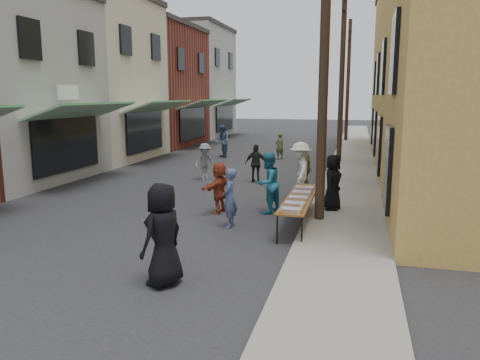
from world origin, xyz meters
The scene contains 27 objects.
ground centered at (0.00, 0.00, 0.00)m, with size 120.00×120.00×0.00m, color #28282B.
sidewalk centered at (5.00, 15.00, 0.05)m, with size 2.20×60.00×0.10m, color gray.
storefront_row centered at (-10.00, 14.96, 4.12)m, with size 8.00×37.00×9.00m.
utility_pole_near centered at (4.30, 3.00, 4.50)m, with size 0.26×0.26×9.00m, color #2D2116.
utility_pole_mid centered at (4.30, 15.00, 4.50)m, with size 0.26×0.26×9.00m, color #2D2116.
utility_pole_far centered at (4.30, 27.00, 4.50)m, with size 0.26×0.26×9.00m, color #2D2116.
serving_table centered at (3.79, 2.68, 0.71)m, with size 0.70×4.00×0.75m.
catering_tray_sausage centered at (3.79, 1.03, 0.79)m, with size 0.50×0.33×0.08m, color maroon.
catering_tray_foil_b centered at (3.79, 1.68, 0.79)m, with size 0.50×0.33×0.08m, color #B2B2B7.
catering_tray_buns centered at (3.79, 2.38, 0.79)m, with size 0.50×0.33×0.08m, color tan.
catering_tray_foil_d centered at (3.79, 3.08, 0.79)m, with size 0.50×0.33×0.08m, color #B2B2B7.
catering_tray_buns_end centered at (3.79, 3.78, 0.79)m, with size 0.50×0.33×0.08m, color tan.
condiment_jar_a centered at (3.57, 0.73, 0.79)m, with size 0.07×0.07×0.08m, color #A57F26.
condiment_jar_b centered at (3.57, 0.83, 0.79)m, with size 0.07×0.07×0.08m, color #A57F26.
condiment_jar_c centered at (3.57, 0.93, 0.79)m, with size 0.07×0.07×0.08m, color #A57F26.
cup_stack centered at (3.99, 0.78, 0.81)m, with size 0.08×0.08×0.12m, color tan.
guest_front_a centered at (1.88, -2.11, 0.96)m, with size 0.94×0.61×1.92m, color black.
guest_front_b centered at (2.02, 1.93, 0.79)m, with size 0.58×0.38×1.58m, color #435582.
guest_front_c centered at (2.71, 3.68, 0.91)m, with size 0.88×0.69×1.82m, color teal.
guest_front_d centered at (3.40, 5.86, 0.97)m, with size 1.25×0.72×1.94m, color white.
guest_front_e centered at (3.40, 7.02, 0.88)m, with size 1.04×0.43×1.77m, color #515B35.
guest_queue_back centered at (1.29, 3.36, 0.76)m, with size 1.41×0.45×1.52m, color #9C3A22.
server centered at (4.57, 4.20, 0.93)m, with size 0.81×0.53×1.66m, color black.
passerby_left centered at (-0.88, 8.53, 0.77)m, with size 0.99×0.57×1.53m, color slate.
passerby_mid centered at (1.30, 8.49, 0.77)m, with size 0.90×0.38×1.54m, color black.
passerby_right centered at (1.07, 15.61, 0.74)m, with size 0.54×0.35×1.47m, color #515D36.
passerby_far centered at (-2.18, 15.50, 0.93)m, with size 0.90×0.70×1.85m, color #415A7F.
Camera 1 is at (5.27, -9.74, 3.47)m, focal length 35.00 mm.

